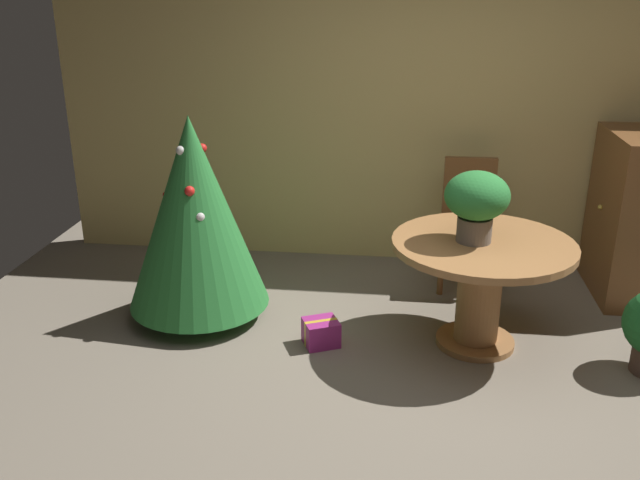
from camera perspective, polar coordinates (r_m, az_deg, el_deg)
The scene contains 8 objects.
ground_plane at distance 3.86m, azimuth 9.55°, elevation -13.71°, with size 6.60×6.60×0.00m, color #756B5B.
back_wall_panel at distance 5.46m, azimuth 9.55°, elevation 11.37°, with size 6.00×0.10×2.60m, color tan.
round_dining_table at distance 4.31m, azimuth 13.32°, elevation -2.79°, with size 1.11×1.11×0.70m.
flower_vase at distance 4.13m, azimuth 12.97°, elevation 3.29°, with size 0.39×0.39×0.43m.
wooden_chair_far at distance 5.20m, azimuth 12.32°, elevation 2.02°, with size 0.43×0.40×0.95m.
holiday_tree at distance 4.55m, azimuth -10.47°, elevation 2.24°, with size 0.95×0.95×1.39m.
gift_box_purple at distance 4.37m, azimuth 0.08°, elevation -7.75°, with size 0.27×0.26×0.17m.
wooden_cabinet at distance 5.38m, azimuth 25.01°, elevation 1.81°, with size 0.53×0.82×1.20m.
Camera 1 is at (-0.24, -3.19, 2.17)m, focal length 38.22 mm.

